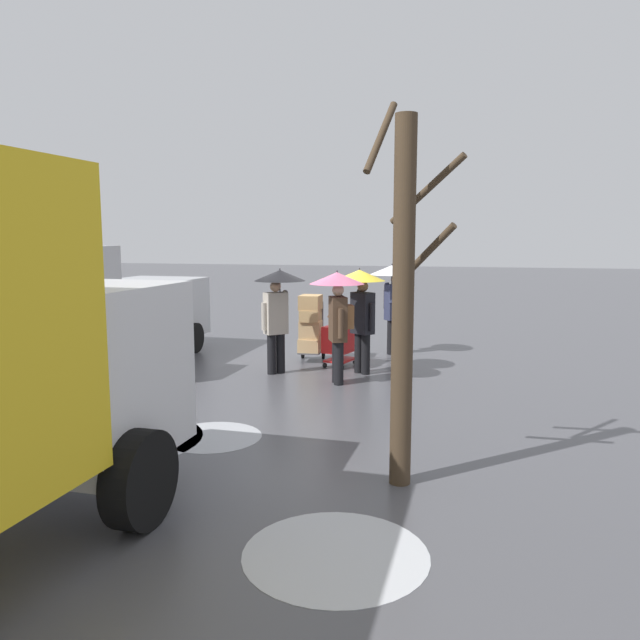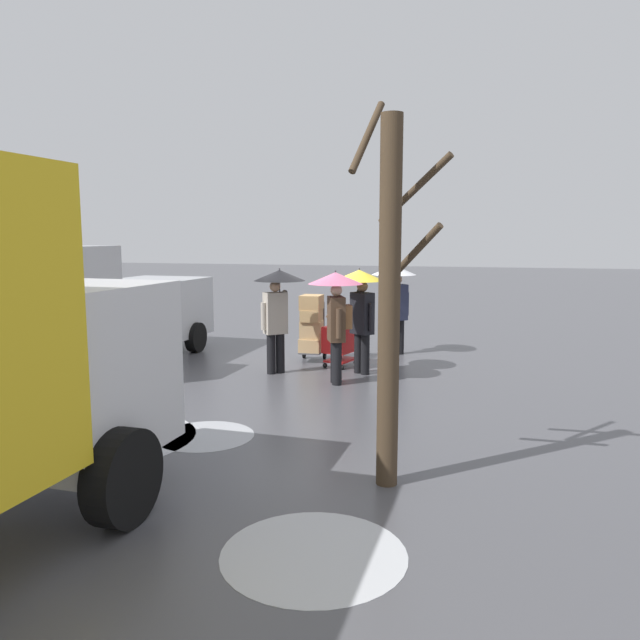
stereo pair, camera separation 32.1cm
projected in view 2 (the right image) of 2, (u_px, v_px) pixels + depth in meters
The scene contains 12 objects.
ground_plane at pixel (309, 366), 13.23m from camera, with size 90.00×90.00×0.00m, color #4C4C51.
slush_patch_near_cluster at pixel (314, 554), 5.40m from camera, with size 1.66×1.66×0.01m, color silver.
slush_patch_under_van at pixel (110, 437), 8.54m from camera, with size 2.37×2.37×0.01m, color silver.
slush_patch_mid_street at pixel (205, 436), 8.61m from camera, with size 1.38×1.38×0.01m, color #ADAFB5.
cargo_van_parked_right at pixel (112, 311), 13.20m from camera, with size 2.29×5.38×2.60m.
shopping_cart_vendor at pixel (341, 340), 13.16m from camera, with size 0.76×0.94×1.02m.
hand_dolly_boxes at pixel (312, 325), 13.66m from camera, with size 0.55×0.73×1.49m.
pedestrian_pink_side at pixel (336, 301), 11.52m from camera, with size 1.04×1.04×2.15m.
pedestrian_black_side at pixel (395, 288), 14.34m from camera, with size 1.04×1.04×2.15m.
pedestrian_white_side at pixel (360, 296), 12.35m from camera, with size 1.04×1.04×2.15m.
pedestrian_far_side at pixel (278, 296), 12.37m from camera, with size 1.04×1.04×2.15m.
bare_tree_near at pixel (390, 297), 6.69m from camera, with size 1.08×0.88×4.26m.
Camera 2 is at (-3.58, 12.47, 2.78)m, focal length 34.47 mm.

